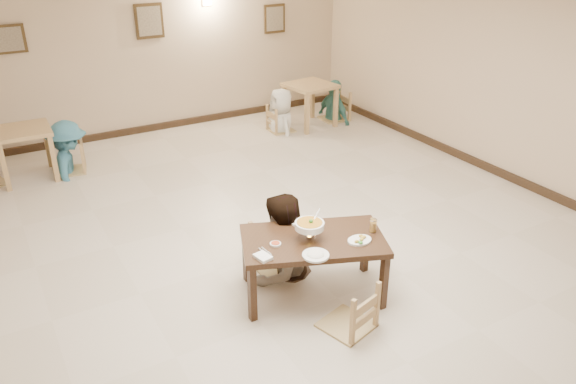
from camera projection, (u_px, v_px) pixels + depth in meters
floor at (285, 250)px, 6.76m from camera, size 10.00×10.00×0.00m
wall_back at (146, 50)px, 10.01m from camera, size 10.00×0.00×10.00m
wall_right at (531, 84)px, 7.91m from camera, size 0.00×10.00×10.00m
baseboard_back at (155, 127)px, 10.61m from camera, size 8.00×0.06×0.12m
baseboard_right at (512, 178)px, 8.52m from camera, size 0.06×10.00×0.12m
picture_a at (7, 39)px, 8.81m from camera, size 0.55×0.04×0.45m
picture_b at (149, 21)px, 9.80m from camera, size 0.50×0.04×0.60m
picture_c at (275, 19)px, 10.99m from camera, size 0.45×0.04×0.55m
main_table at (313, 245)px, 5.72m from camera, size 1.64×1.29×0.68m
chair_far at (275, 229)px, 6.23m from camera, size 0.46×0.46×0.99m
chair_near at (349, 285)px, 5.28m from camera, size 0.46×0.46×0.97m
main_diner at (280, 197)px, 5.96m from camera, size 1.10×0.99×1.86m
curry_warmer at (310, 225)px, 5.60m from camera, size 0.33×0.30×0.27m
rice_plate_far at (302, 221)px, 5.98m from camera, size 0.27×0.27×0.06m
rice_plate_near at (316, 255)px, 5.37m from camera, size 0.26×0.26×0.06m
fried_plate at (360, 240)px, 5.62m from camera, size 0.26×0.26×0.06m
chili_dish at (275, 244)px, 5.56m from camera, size 0.11×0.11×0.02m
napkin_cutlery at (263, 257)px, 5.34m from camera, size 0.18×0.26×0.03m
drink_glass at (373, 226)px, 5.77m from camera, size 0.07×0.07×0.14m
bg_table_left at (23, 138)px, 8.38m from camera, size 0.81×0.81×0.79m
bg_table_right at (310, 91)px, 10.58m from camera, size 0.91×0.91×0.82m
bg_chair_lr at (67, 144)px, 8.68m from camera, size 0.44×0.44×0.94m
bg_chair_rl at (281, 107)px, 10.41m from camera, size 0.44×0.44×0.93m
bg_chair_rr at (335, 93)px, 10.99m from camera, size 0.50×0.50×1.07m
bg_diner_b at (63, 122)px, 8.53m from camera, size 0.83×1.17×1.65m
bg_diner_c at (281, 89)px, 10.26m from camera, size 0.61×0.85×1.62m
bg_diner_d at (335, 80)px, 10.87m from camera, size 0.43×0.95×1.60m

